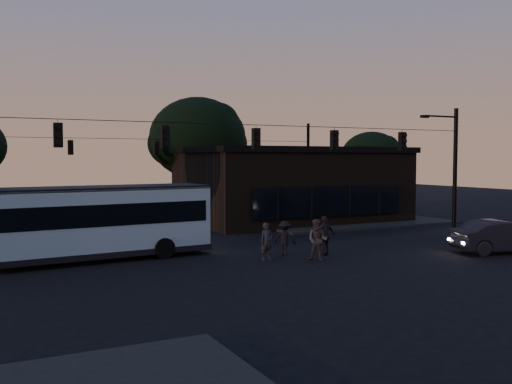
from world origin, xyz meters
name	(u,v)px	position (x,y,z in m)	size (l,w,h in m)	color
ground	(299,268)	(0.00, 0.00, 0.00)	(120.00, 120.00, 0.00)	black
sidewalk_far_right	(340,220)	(12.00, 14.00, 0.07)	(14.00, 10.00, 0.15)	black
building	(291,184)	(9.00, 15.97, 2.71)	(15.40, 10.41, 5.40)	black
tree_behind	(198,138)	(4.00, 22.00, 6.19)	(7.60, 7.60, 9.43)	black
tree_right	(371,158)	(18.00, 18.00, 4.63)	(5.20, 5.20, 6.86)	black
signal_rig_near	(256,162)	(0.00, 4.00, 4.45)	(26.24, 0.30, 7.50)	black
signal_rig_far	(156,164)	(0.00, 20.00, 4.20)	(26.24, 0.30, 7.50)	black
bus	(79,220)	(-7.94, 5.82, 1.87)	(12.03, 3.63, 3.34)	#98B9C2
car	(503,237)	(10.85, -1.19, 0.80)	(1.70, 4.86, 1.60)	black
pedestrian_a	(267,241)	(-0.29, 2.38, 0.85)	(0.62, 0.40, 1.69)	black
pedestrian_b	(317,240)	(1.67, 1.18, 0.94)	(0.91, 0.71, 1.88)	#3B3636
pedestrian_c	(325,236)	(2.72, 2.15, 0.95)	(1.12, 0.46, 1.90)	black
pedestrian_d	(285,238)	(1.01, 2.98, 0.83)	(1.07, 0.61, 1.65)	black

